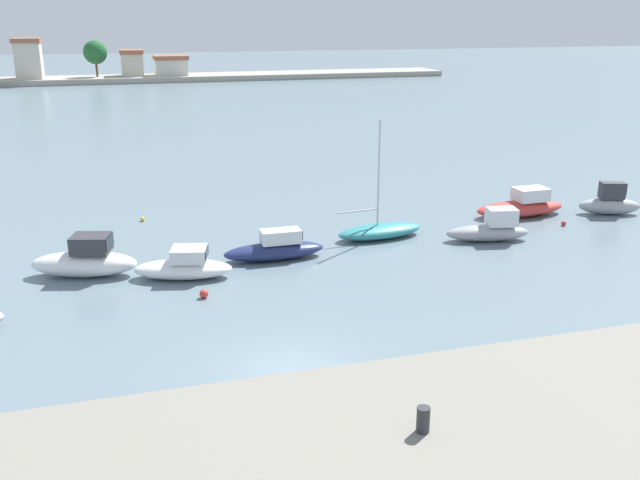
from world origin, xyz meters
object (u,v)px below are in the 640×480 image
at_px(mooring_bollard, 423,420).
at_px(moored_boat_3, 275,249).
at_px(moored_boat_4, 380,231).
at_px(mooring_buoy_2, 143,219).
at_px(moored_boat_2, 184,267).
at_px(mooring_buoy_3, 204,294).
at_px(mooring_buoy_1, 564,223).
at_px(moored_boat_1, 85,261).
at_px(moored_boat_6, 522,206).
at_px(moored_boat_7, 610,203).
at_px(moored_boat_5, 491,229).

relative_size(mooring_bollard, moored_boat_3, 0.13).
xyz_separation_m(moored_boat_4, mooring_buoy_2, (-11.60, 6.56, -0.26)).
distance_m(moored_boat_2, mooring_buoy_2, 9.67).
bearing_deg(mooring_buoy_3, mooring_buoy_1, 13.23).
bearing_deg(mooring_buoy_2, moored_boat_1, -109.09).
xyz_separation_m(moored_boat_2, mooring_buoy_3, (0.51, -2.54, -0.34)).
relative_size(moored_boat_6, moored_boat_7, 1.49).
bearing_deg(moored_boat_3, mooring_buoy_3, -135.06).
relative_size(mooring_bollard, mooring_buoy_3, 1.67).
bearing_deg(mooring_buoy_3, mooring_buoy_2, 98.65).
xyz_separation_m(moored_boat_4, moored_boat_6, (9.31, 1.66, 0.17)).
bearing_deg(mooring_buoy_2, moored_boat_3, -55.34).
height_order(moored_boat_5, moored_boat_6, moored_boat_5).
distance_m(mooring_bollard, moored_boat_1, 20.07).
bearing_deg(moored_boat_6, mooring_buoy_2, 165.68).
relative_size(moored_boat_3, mooring_buoy_1, 17.79).
bearing_deg(moored_boat_4, moored_boat_3, -170.17).
distance_m(moored_boat_5, moored_boat_7, 9.43).
relative_size(mooring_bollard, moored_boat_4, 0.10).
height_order(moored_boat_2, moored_boat_4, moored_boat_4).
xyz_separation_m(moored_boat_5, mooring_buoy_2, (-16.84, 8.58, -0.48)).
height_order(moored_boat_1, moored_boat_6, moored_boat_1).
height_order(moored_boat_2, moored_boat_6, moored_boat_6).
distance_m(moored_boat_4, mooring_buoy_1, 10.45).
bearing_deg(moored_boat_5, moored_boat_4, 170.32).
height_order(moored_boat_4, moored_boat_7, moored_boat_4).
bearing_deg(moored_boat_3, mooring_bollard, -92.59).
bearing_deg(moored_boat_3, mooring_buoy_2, 124.54).
bearing_deg(moored_boat_7, moored_boat_6, -174.51).
height_order(moored_boat_7, mooring_buoy_1, moored_boat_7).
bearing_deg(moored_boat_7, mooring_buoy_1, -143.06).
xyz_separation_m(moored_boat_2, mooring_buoy_1, (20.69, 2.21, -0.39)).
bearing_deg(moored_boat_1, mooring_bollard, -51.97).
xyz_separation_m(moored_boat_1, mooring_buoy_1, (24.82, 0.71, -0.57)).
height_order(mooring_bollard, moored_boat_1, mooring_bollard).
height_order(moored_boat_1, moored_boat_7, moored_boat_7).
bearing_deg(moored_boat_6, mooring_bollard, -127.64).
distance_m(moored_boat_3, moored_boat_7, 20.35).
distance_m(mooring_buoy_2, mooring_buoy_3, 12.25).
distance_m(moored_boat_4, moored_boat_6, 9.45).
bearing_deg(moored_boat_4, mooring_buoy_1, -10.49).
relative_size(moored_boat_1, moored_boat_6, 0.89).
bearing_deg(moored_boat_5, mooring_bollard, -112.23).
bearing_deg(mooring_bollard, moored_boat_3, 87.53).
height_order(moored_boat_5, mooring_buoy_1, moored_boat_5).
xyz_separation_m(moored_boat_2, mooring_buoy_2, (-1.33, 9.57, -0.39)).
xyz_separation_m(moored_boat_3, moored_boat_5, (11.15, -0.34, 0.10)).
bearing_deg(moored_boat_5, mooring_buoy_3, -155.37).
xyz_separation_m(moored_boat_1, moored_boat_4, (14.40, 1.52, -0.32)).
relative_size(moored_boat_5, mooring_buoy_1, 16.49).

